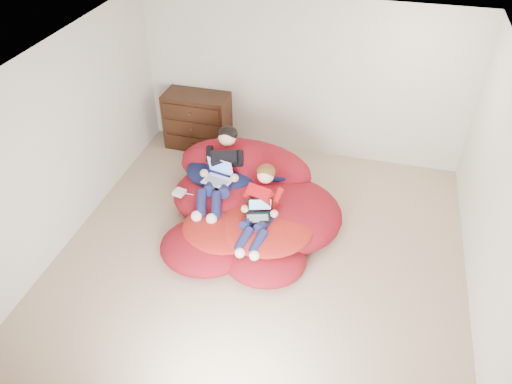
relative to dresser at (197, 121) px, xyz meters
The scene contains 9 objects.
room_shell 2.78m from the dresser, 53.46° to the right, with size 5.10×5.10×2.77m.
dresser is the anchor object (origin of this frame).
beanbag_pile 2.10m from the dresser, 51.33° to the right, with size 2.46×2.37×0.92m.
cream_pillow 1.18m from the dresser, 48.83° to the right, with size 0.44×0.28×0.28m, color silver.
older_boy 1.75m from the dresser, 59.05° to the right, with size 0.46×1.28×0.78m.
younger_boy 2.58m from the dresser, 52.20° to the right, with size 0.40×1.09×0.72m.
laptop_white 1.84m from the dresser, 60.80° to the right, with size 0.41×0.39×0.26m.
laptop_black 2.64m from the dresser, 53.27° to the right, with size 0.36×0.34×0.23m.
power_adapter 1.87m from the dresser, 77.53° to the right, with size 0.14×0.14×0.05m, color silver.
Camera 1 is at (1.09, -4.47, 4.48)m, focal length 35.00 mm.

